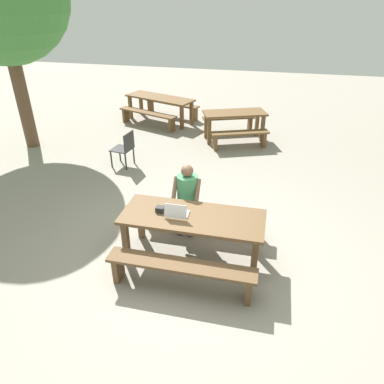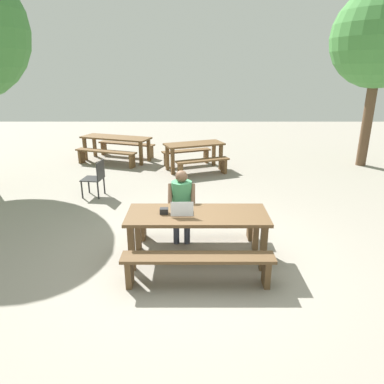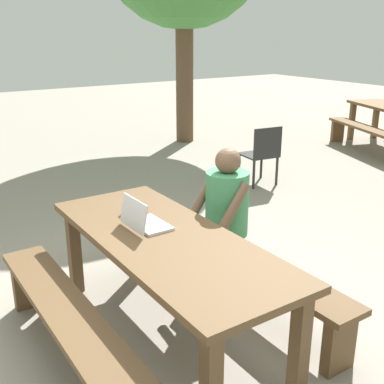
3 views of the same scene
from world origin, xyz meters
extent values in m
plane|color=gray|center=(0.00, 0.00, 0.00)|extent=(30.00, 30.00, 0.00)
cube|color=brown|center=(0.00, 0.00, 0.74)|extent=(2.09, 0.83, 0.05)
cube|color=brown|center=(-0.95, -0.31, 0.36)|extent=(0.09, 0.09, 0.71)
cube|color=brown|center=(-0.95, 0.31, 0.36)|extent=(0.09, 0.09, 0.71)
cube|color=brown|center=(0.95, 0.31, 0.36)|extent=(0.09, 0.09, 0.71)
cube|color=brown|center=(0.00, -0.70, 0.42)|extent=(2.04, 0.30, 0.05)
cube|color=brown|center=(-0.92, -0.70, 0.20)|extent=(0.08, 0.24, 0.40)
cube|color=brown|center=(0.00, 0.70, 0.42)|extent=(2.04, 0.30, 0.05)
cube|color=brown|center=(-0.92, 0.70, 0.20)|extent=(0.08, 0.24, 0.40)
cube|color=brown|center=(0.92, 0.70, 0.20)|extent=(0.08, 0.24, 0.40)
cube|color=silver|center=(-0.22, 0.00, 0.77)|extent=(0.33, 0.21, 0.02)
cube|color=silver|center=(-0.22, -0.13, 0.88)|extent=(0.33, 0.06, 0.21)
cube|color=black|center=(-0.22, -0.12, 0.88)|extent=(0.30, 0.04, 0.19)
cube|color=black|center=(-0.49, 0.00, 0.80)|extent=(0.12, 0.10, 0.08)
cylinder|color=#333847|center=(-0.34, 0.52, 0.22)|extent=(0.10, 0.10, 0.44)
cylinder|color=#333847|center=(-0.16, 0.52, 0.22)|extent=(0.10, 0.10, 0.44)
cube|color=#333847|center=(-0.25, 0.61, 0.48)|extent=(0.28, 0.28, 0.12)
cylinder|color=#3F8C59|center=(-0.25, 0.70, 0.78)|extent=(0.34, 0.34, 0.51)
cylinder|color=brown|center=(-0.44, 0.60, 0.80)|extent=(0.07, 0.32, 0.41)
cylinder|color=brown|center=(-0.06, 0.60, 0.80)|extent=(0.07, 0.32, 0.41)
sphere|color=brown|center=(-0.25, 0.70, 1.12)|extent=(0.20, 0.20, 0.20)
cube|color=#262626|center=(-2.35, 2.89, 0.41)|extent=(0.49, 0.49, 0.02)
cube|color=#262626|center=(-2.14, 2.86, 0.63)|extent=(0.08, 0.44, 0.41)
cylinder|color=#262626|center=(-2.51, 3.10, 0.20)|extent=(0.04, 0.04, 0.40)
cylinder|color=#262626|center=(-2.56, 2.72, 0.20)|extent=(0.04, 0.04, 0.40)
cylinder|color=#262626|center=(-2.14, 3.05, 0.20)|extent=(0.04, 0.04, 0.40)
cylinder|color=#262626|center=(-2.19, 2.67, 0.20)|extent=(0.04, 0.04, 0.40)
cube|color=brown|center=(-3.50, 6.32, 0.36)|extent=(0.12, 0.12, 0.71)
cube|color=brown|center=(-3.32, 6.81, 0.36)|extent=(0.12, 0.12, 0.71)
cube|color=brown|center=(-2.68, 5.64, 0.43)|extent=(1.96, 0.96, 0.05)
cube|color=brown|center=(-3.52, 5.94, 0.20)|extent=(0.16, 0.25, 0.41)
cylinder|color=brown|center=(-5.19, 3.51, 1.33)|extent=(0.33, 0.33, 2.66)
camera|label=1|loc=(0.96, -4.21, 3.61)|focal=33.22mm
camera|label=2|loc=(-0.08, -4.87, 2.79)|focal=33.29mm
camera|label=3|loc=(2.53, -1.48, 2.07)|focal=44.94mm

